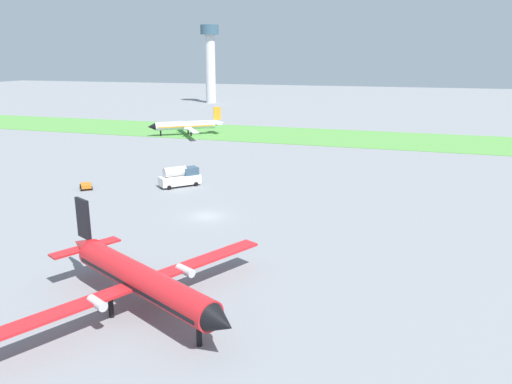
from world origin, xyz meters
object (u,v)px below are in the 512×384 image
airplane_foreground_turboprop (140,278)px  baggage_cart_midfield (86,186)px  control_tower (210,57)px  fuel_truck_near_gate (180,177)px  airplane_taxiing_turboprop (187,125)px

airplane_foreground_turboprop → baggage_cart_midfield: 42.59m
baggage_cart_midfield → control_tower: control_tower is taller
baggage_cart_midfield → control_tower: size_ratio=0.09×
fuel_truck_near_gate → control_tower: control_tower is taller
airplane_foreground_turboprop → baggage_cart_midfield: airplane_foreground_turboprop is taller
airplane_foreground_turboprop → airplane_taxiing_turboprop: bearing=139.7°
airplane_foreground_turboprop → baggage_cart_midfield: bearing=158.4°
control_tower → airplane_foreground_turboprop: bearing=-69.0°
airplane_taxiing_turboprop → control_tower: (-30.84, 89.95, 17.16)m
fuel_truck_near_gate → control_tower: 150.53m
airplane_foreground_turboprop → fuel_truck_near_gate: 40.89m
airplane_foreground_turboprop → control_tower: 191.05m
fuel_truck_near_gate → baggage_cart_midfield: (-13.30, -6.29, -1.01)m
fuel_truck_near_gate → control_tower: bearing=63.0°
baggage_cart_midfield → airplane_foreground_turboprop: bearing=-179.0°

